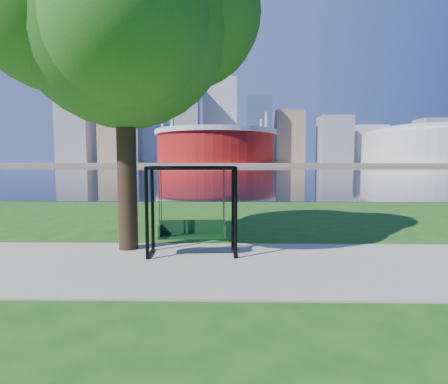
{
  "coord_description": "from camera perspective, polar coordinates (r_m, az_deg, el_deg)",
  "views": [
    {
      "loc": [
        0.33,
        -8.01,
        2.26
      ],
      "look_at": [
        0.18,
        0.0,
        1.59
      ],
      "focal_mm": 28.0,
      "sensor_mm": 36.0,
      "label": 1
    }
  ],
  "objects": [
    {
      "name": "skyline",
      "position": [
        329.16,
        0.31,
        10.69
      ],
      "size": [
        392.0,
        66.0,
        96.5
      ],
      "color": "gray",
      "rests_on": "far_bank"
    },
    {
      "name": "river",
      "position": [
        110.04,
        0.94,
        3.65
      ],
      "size": [
        900.0,
        180.0,
        0.02
      ],
      "primitive_type": "cube",
      "color": "black",
      "rests_on": "ground"
    },
    {
      "name": "swing",
      "position": [
        8.54,
        -5.2,
        -3.34
      ],
      "size": [
        2.19,
        1.06,
        2.18
      ],
      "rotation": [
        0.0,
        0.0,
        0.06
      ],
      "color": "black",
      "rests_on": "ground"
    },
    {
      "name": "stadium",
      "position": [
        243.53,
        -1.34,
        7.64
      ],
      "size": [
        83.0,
        83.0,
        32.0
      ],
      "color": "maroon",
      "rests_on": "far_bank"
    },
    {
      "name": "far_bank",
      "position": [
        314.01,
        1.05,
        4.59
      ],
      "size": [
        900.0,
        228.0,
        2.0
      ],
      "primitive_type": "cube",
      "color": "#937F60",
      "rests_on": "ground"
    },
    {
      "name": "park_tree",
      "position": [
        10.07,
        -16.38,
        26.19
      ],
      "size": [
        6.91,
        6.24,
        8.59
      ],
      "color": "black",
      "rests_on": "ground"
    },
    {
      "name": "path",
      "position": [
        7.85,
        -1.4,
        -11.83
      ],
      "size": [
        120.0,
        4.0,
        0.03
      ],
      "primitive_type": "cube",
      "color": "#9E937F",
      "rests_on": "ground"
    },
    {
      "name": "ground",
      "position": [
        8.33,
        -1.25,
        -10.95
      ],
      "size": [
        900.0,
        900.0,
        0.0
      ],
      "primitive_type": "plane",
      "color": "#1E5114",
      "rests_on": "ground"
    },
    {
      "name": "arena",
      "position": [
        278.16,
        30.31,
        6.98
      ],
      "size": [
        84.0,
        84.0,
        26.56
      ],
      "color": "beige",
      "rests_on": "far_bank"
    }
  ]
}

